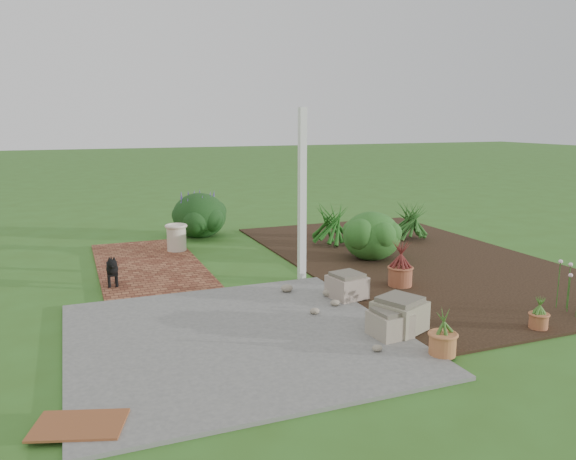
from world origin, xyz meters
name	(u,v)px	position (x,y,z in m)	size (l,w,h in m)	color
ground	(285,283)	(0.00, 0.00, 0.00)	(80.00, 80.00, 0.00)	#36631F
concrete_patio	(236,337)	(-1.25, -1.75, 0.02)	(3.50, 3.50, 0.04)	#5F5F5C
brick_path	(149,264)	(-1.70, 1.75, 0.02)	(1.60, 3.50, 0.04)	brown
garden_bed	(412,259)	(2.50, 0.50, 0.01)	(4.00, 7.00, 0.03)	black
veranda_post	(302,196)	(0.30, 0.10, 1.25)	(0.10, 0.10, 2.50)	white
stone_trough_near	(399,316)	(0.48, -2.25, 0.20)	(0.48, 0.48, 0.32)	gray
stone_trough_mid	(390,324)	(0.29, -2.36, 0.17)	(0.38, 0.38, 0.26)	gray
stone_trough_far	(347,287)	(0.47, -1.01, 0.18)	(0.43, 0.43, 0.28)	gray
coir_doormat	(79,425)	(-2.88, -3.07, 0.05)	(0.68, 0.43, 0.02)	brown
black_dog	(112,268)	(-2.34, 0.66, 0.29)	(0.16, 0.49, 0.42)	black
cream_ceramic_urn	(176,238)	(-1.10, 2.49, 0.27)	(0.34, 0.34, 0.45)	beige
evergreen_shrub	(372,235)	(1.84, 0.74, 0.44)	(0.96, 0.96, 0.82)	#11390B
agapanthus_clump_back	(411,217)	(3.33, 1.81, 0.46)	(0.96, 0.96, 0.86)	#18390E
agapanthus_clump_front	(331,220)	(1.67, 1.94, 0.49)	(1.03, 1.03, 0.92)	#0F390F
terracotta_pot_bronze	(400,276)	(1.43, -0.78, 0.16)	(0.33, 0.33, 0.27)	#964F32
terracotta_pot_small_left	(539,321)	(1.98, -2.76, 0.12)	(0.21, 0.21, 0.17)	#AA5E39
terracotta_pot_small_right	(443,344)	(0.52, -2.97, 0.14)	(0.27, 0.27, 0.23)	#B2693C
purple_flowering_bush	(199,214)	(-0.41, 3.72, 0.45)	(1.07, 1.07, 0.91)	black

